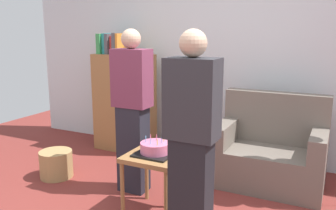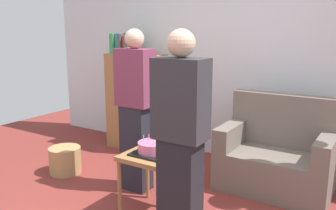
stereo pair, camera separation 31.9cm
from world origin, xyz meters
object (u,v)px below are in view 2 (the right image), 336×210
Objects in this scene: couch at (277,157)px; person_holding_cake at (180,145)px; side_table at (153,163)px; person_blowing_candles at (136,110)px; bookshelf at (136,99)px; birthday_cake at (153,148)px; wicker_basket at (65,160)px.

person_holding_cake reaches higher than couch.
side_table is (-0.78, -1.11, 0.14)m from couch.
bookshelf is at bearing 126.41° from person_blowing_candles.
couch is at bearing 54.76° from birthday_cake.
couch is at bearing 32.00° from person_blowing_candles.
person_holding_cake is (0.50, -0.38, 0.36)m from side_table.
side_table is 1.56× the size of wicker_basket.
bookshelf reaches higher than wicker_basket.
couch is 1.96× the size of side_table.
birthday_cake is 0.20× the size of person_blowing_candles.
bookshelf is 4.37× the size of wicker_basket.
wicker_basket is (-2.16, -0.88, -0.19)m from couch.
person_blowing_candles is 1.17m from wicker_basket.
bookshelf is at bearing 82.02° from wicker_basket.
side_table is 0.65m from person_blowing_candles.
person_holding_cake is at bearing -45.55° from bookshelf.
couch is 3.44× the size of birthday_cake.
person_holding_cake is at bearing -17.74° from wicker_basket.
wicker_basket is (-0.95, -0.11, -0.68)m from person_blowing_candles.
person_holding_cake reaches higher than birthday_cake.
birthday_cake is at bearing -48.36° from bookshelf.
birthday_cake is 0.66m from person_holding_cake.
couch is 1.36m from side_table.
side_table is at bearing -48.36° from bookshelf.
bookshelf is 1.28m from wicker_basket.
wicker_basket is at bearing 170.82° from side_table.
couch reaches higher than wicker_basket.
couch is 1.59m from person_holding_cake.
couch is 2.34m from wicker_basket.
person_blowing_candles is at bearing -147.27° from couch.
bookshelf is 2.81× the size of side_table.
person_holding_cake reaches higher than bookshelf.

